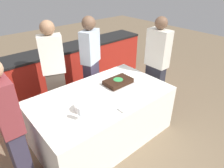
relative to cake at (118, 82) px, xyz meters
The scene contains 12 objects.
ground_plane 0.87m from the cake, 168.17° to the right, with size 14.00×14.00×0.00m, color #7A664C.
back_counter 1.64m from the cake, 103.87° to the left, with size 4.40×0.58×0.92m.
dining_table 0.57m from the cake, 168.17° to the right, with size 1.94×1.14×0.74m.
cake is the anchor object (origin of this frame).
plate_stack 0.81m from the cake, 164.49° to the right, with size 0.20×0.20×0.09m.
wine_glass 0.97m from the cake, 158.34° to the right, with size 0.06×0.06×0.17m.
side_plate_near_cake 0.29m from the cake, 97.74° to the left, with size 0.20×0.20×0.00m.
utensil_pile 0.66m from the cake, 125.81° to the right, with size 0.13×0.11×0.02m.
person_cutting_cake 0.71m from the cake, 90.00° to the left, with size 0.41×0.34×1.65m.
person_seated_left 1.58m from the cake, behind, with size 0.20×0.40×1.60m.
person_seated_right 0.81m from the cake, ahead, with size 0.20×0.38×1.66m.
person_standing_back 0.99m from the cake, 134.11° to the left, with size 0.38×0.31×1.68m.
Camera 1 is at (-1.42, -1.88, 2.24)m, focal length 32.00 mm.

